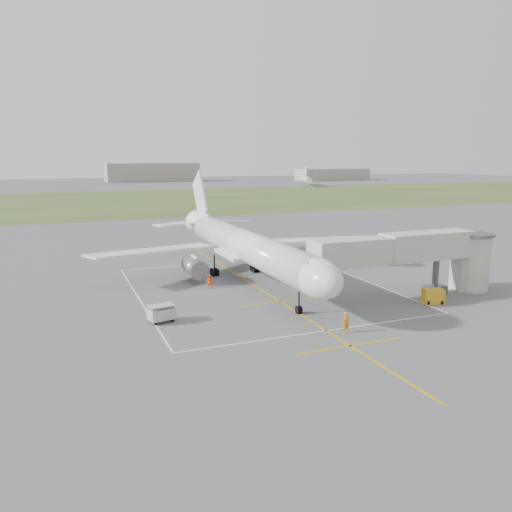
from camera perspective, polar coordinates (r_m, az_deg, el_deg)
name	(u,v)px	position (r m, az deg, el deg)	size (l,w,h in m)	color
ground	(247,281)	(63.28, -1.04, -2.88)	(700.00, 700.00, 0.00)	#4F4F51
grass_strip	(119,201)	(189.24, -15.37, 6.10)	(700.00, 120.00, 0.02)	#364B21
apron_markings	(265,292)	(58.06, 1.02, -4.16)	(28.20, 60.00, 0.01)	#C4950B
airliner	(245,246)	(63.05, -1.30, 1.15)	(38.93, 46.75, 13.52)	silver
jet_bridge	(421,254)	(58.76, 18.34, 0.19)	(23.40, 5.00, 7.20)	#A7A497
gpu_unit	(433,296)	(56.88, 19.58, -4.34)	(2.43, 2.02, 1.58)	gold
baggage_cart	(162,313)	(48.41, -10.74, -6.46)	(2.66, 1.93, 1.68)	#AFAFAF
ramp_worker_nose	(346,323)	(45.54, 10.28, -7.50)	(0.67, 0.44, 1.83)	orange
ramp_worker_wing	(209,281)	(60.04, -5.35, -2.91)	(0.78, 0.61, 1.60)	#F96107
distant_hangars	(63,175)	(322.75, -21.22, 8.60)	(345.00, 49.00, 12.00)	gray
distant_aircraft	(159,184)	(237.22, -11.07, 8.10)	(193.49, 66.54, 8.85)	silver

